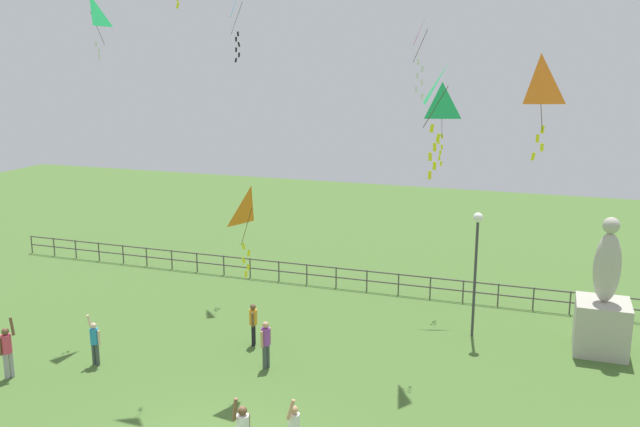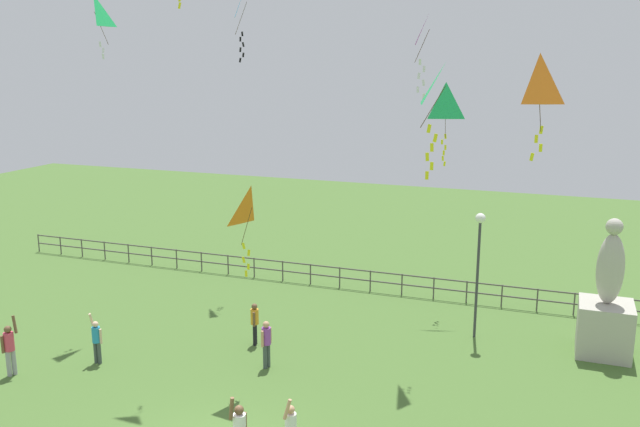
{
  "view_description": "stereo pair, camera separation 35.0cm",
  "coord_description": "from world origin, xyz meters",
  "px_view_note": "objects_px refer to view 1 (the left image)",
  "views": [
    {
      "loc": [
        7.77,
        -13.56,
        9.93
      ],
      "look_at": [
        1.21,
        5.24,
        5.44
      ],
      "focal_mm": 38.0,
      "sensor_mm": 36.0,
      "label": 1
    },
    {
      "loc": [
        8.1,
        -13.44,
        9.93
      ],
      "look_at": [
        1.21,
        5.24,
        5.44
      ],
      "focal_mm": 38.0,
      "sensor_mm": 36.0,
      "label": 2
    }
  ],
  "objects_px": {
    "person_2": "(95,340)",
    "person_0": "(266,341)",
    "lamppost": "(476,248)",
    "kite_5": "(447,91)",
    "kite_7": "(427,32)",
    "person_3": "(7,349)",
    "kite_3": "(251,211)",
    "kite_1": "(242,5)",
    "kite_8": "(91,13)",
    "kite_2": "(540,84)",
    "statue_monument": "(603,312)",
    "person_6": "(253,322)",
    "kite_0": "(442,103)"
  },
  "relations": [
    {
      "from": "lamppost",
      "to": "kite_5",
      "type": "bearing_deg",
      "value": -90.2
    },
    {
      "from": "person_2",
      "to": "kite_1",
      "type": "xyz_separation_m",
      "value": [
        0.96,
        9.91,
        11.39
      ]
    },
    {
      "from": "kite_7",
      "to": "kite_3",
      "type": "bearing_deg",
      "value": -132.51
    },
    {
      "from": "person_3",
      "to": "kite_1",
      "type": "relative_size",
      "value": 0.62
    },
    {
      "from": "person_2",
      "to": "kite_2",
      "type": "xyz_separation_m",
      "value": [
        13.52,
        0.22,
        8.52
      ]
    },
    {
      "from": "statue_monument",
      "to": "kite_3",
      "type": "height_order",
      "value": "kite_3"
    },
    {
      "from": "kite_3",
      "to": "kite_8",
      "type": "bearing_deg",
      "value": 155.09
    },
    {
      "from": "kite_1",
      "to": "kite_8",
      "type": "distance_m",
      "value": 6.65
    },
    {
      "from": "person_3",
      "to": "person_6",
      "type": "distance_m",
      "value": 8.02
    },
    {
      "from": "person_2",
      "to": "kite_1",
      "type": "height_order",
      "value": "kite_1"
    },
    {
      "from": "kite_1",
      "to": "statue_monument",
      "type": "bearing_deg",
      "value": -12.05
    },
    {
      "from": "person_3",
      "to": "kite_0",
      "type": "relative_size",
      "value": 0.6
    },
    {
      "from": "lamppost",
      "to": "kite_5",
      "type": "xyz_separation_m",
      "value": [
        -0.03,
        -8.15,
        5.88
      ]
    },
    {
      "from": "person_2",
      "to": "person_0",
      "type": "bearing_deg",
      "value": 16.98
    },
    {
      "from": "kite_3",
      "to": "kite_8",
      "type": "distance_m",
      "value": 10.77
    },
    {
      "from": "person_0",
      "to": "person_2",
      "type": "height_order",
      "value": "person_2"
    },
    {
      "from": "statue_monument",
      "to": "person_0",
      "type": "distance_m",
      "value": 11.65
    },
    {
      "from": "kite_1",
      "to": "kite_5",
      "type": "distance_m",
      "value": 15.87
    },
    {
      "from": "person_0",
      "to": "person_3",
      "type": "relative_size",
      "value": 0.82
    },
    {
      "from": "person_3",
      "to": "kite_8",
      "type": "xyz_separation_m",
      "value": [
        -0.43,
        5.94,
        10.65
      ]
    },
    {
      "from": "kite_8",
      "to": "person_3",
      "type": "bearing_deg",
      "value": -85.9
    },
    {
      "from": "kite_0",
      "to": "kite_8",
      "type": "xyz_separation_m",
      "value": [
        -12.06,
        -5.74,
        3.36
      ]
    },
    {
      "from": "lamppost",
      "to": "kite_7",
      "type": "bearing_deg",
      "value": -138.74
    },
    {
      "from": "kite_8",
      "to": "person_0",
      "type": "bearing_deg",
      "value": -17.95
    },
    {
      "from": "kite_1",
      "to": "kite_7",
      "type": "height_order",
      "value": "kite_1"
    },
    {
      "from": "kite_1",
      "to": "kite_7",
      "type": "relative_size",
      "value": 1.16
    },
    {
      "from": "kite_5",
      "to": "person_3",
      "type": "bearing_deg",
      "value": -179.21
    },
    {
      "from": "statue_monument",
      "to": "kite_5",
      "type": "relative_size",
      "value": 1.82
    },
    {
      "from": "person_0",
      "to": "kite_5",
      "type": "relative_size",
      "value": 0.61
    },
    {
      "from": "person_2",
      "to": "person_3",
      "type": "distance_m",
      "value": 2.65
    },
    {
      "from": "lamppost",
      "to": "kite_1",
      "type": "distance_m",
      "value": 14.24
    },
    {
      "from": "lamppost",
      "to": "person_3",
      "type": "relative_size",
      "value": 2.35
    },
    {
      "from": "lamppost",
      "to": "person_2",
      "type": "xyz_separation_m",
      "value": [
        -11.59,
        -6.63,
        -2.5
      ]
    },
    {
      "from": "person_3",
      "to": "kite_7",
      "type": "bearing_deg",
      "value": 29.8
    },
    {
      "from": "person_3",
      "to": "person_6",
      "type": "height_order",
      "value": "person_3"
    },
    {
      "from": "kite_2",
      "to": "kite_7",
      "type": "height_order",
      "value": "kite_7"
    },
    {
      "from": "person_6",
      "to": "person_0",
      "type": "bearing_deg",
      "value": -53.0
    },
    {
      "from": "statue_monument",
      "to": "kite_8",
      "type": "bearing_deg",
      "value": -172.37
    },
    {
      "from": "person_2",
      "to": "statue_monument",
      "type": "bearing_deg",
      "value": 22.78
    },
    {
      "from": "kite_7",
      "to": "person_0",
      "type": "bearing_deg",
      "value": -141.88
    },
    {
      "from": "lamppost",
      "to": "kite_3",
      "type": "xyz_separation_m",
      "value": [
        -5.98,
        -6.14,
        2.21
      ]
    },
    {
      "from": "person_2",
      "to": "person_6",
      "type": "distance_m",
      "value": 5.37
    },
    {
      "from": "kite_3",
      "to": "kite_5",
      "type": "bearing_deg",
      "value": -18.64
    },
    {
      "from": "person_3",
      "to": "kite_2",
      "type": "xyz_separation_m",
      "value": [
        15.56,
        1.92,
        8.4
      ]
    },
    {
      "from": "person_0",
      "to": "kite_2",
      "type": "relative_size",
      "value": 0.64
    },
    {
      "from": "kite_3",
      "to": "kite_7",
      "type": "xyz_separation_m",
      "value": [
        4.22,
        4.6,
        5.26
      ]
    },
    {
      "from": "statue_monument",
      "to": "kite_7",
      "type": "height_order",
      "value": "kite_7"
    },
    {
      "from": "statue_monument",
      "to": "person_6",
      "type": "distance_m",
      "value": 12.19
    },
    {
      "from": "kite_1",
      "to": "kite_3",
      "type": "xyz_separation_m",
      "value": [
        4.65,
        -9.42,
        -6.68
      ]
    },
    {
      "from": "kite_0",
      "to": "kite_3",
      "type": "distance_m",
      "value": 10.64
    }
  ]
}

